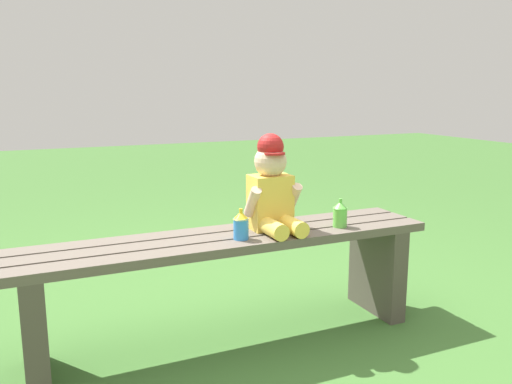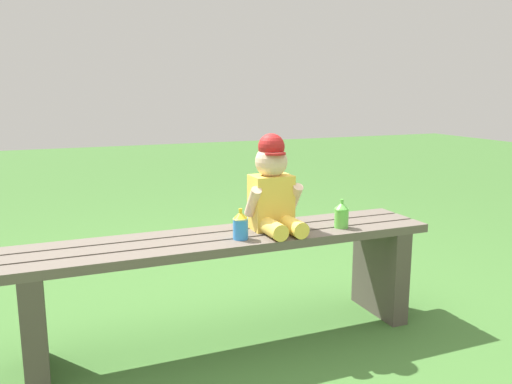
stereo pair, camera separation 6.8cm
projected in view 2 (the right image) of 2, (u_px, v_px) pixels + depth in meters
ground_plane at (230, 339)px, 2.24m from camera, size 16.00×16.00×0.00m
park_bench at (229, 268)px, 2.18m from camera, size 1.74×0.34×0.46m
child_figure at (273, 188)px, 2.20m from camera, size 0.23×0.27×0.40m
sippy_cup_left at (241, 225)px, 2.09m from camera, size 0.06×0.06×0.12m
sippy_cup_right at (342, 214)px, 2.26m from camera, size 0.06×0.06×0.12m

